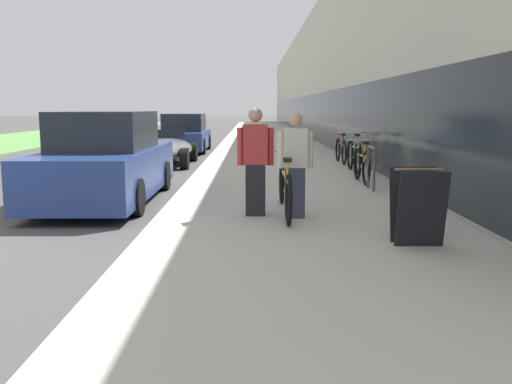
# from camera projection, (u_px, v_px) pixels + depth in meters

# --- Properties ---
(sidewalk_slab) EXTENTS (4.41, 70.00, 0.11)m
(sidewalk_slab) POSITION_uv_depth(u_px,v_px,m) (268.00, 142.00, 27.29)
(sidewalk_slab) COLOR #BCB5A5
(sidewalk_slab) RESTS_ON ground
(storefront_facade) EXTENTS (10.01, 70.00, 6.58)m
(storefront_facade) POSITION_uv_depth(u_px,v_px,m) (383.00, 81.00, 34.78)
(storefront_facade) COLOR beige
(storefront_facade) RESTS_ON ground
(lawn_strip) EXTENTS (6.79, 70.00, 0.03)m
(lawn_strip) POSITION_uv_depth(u_px,v_px,m) (25.00, 139.00, 31.17)
(lawn_strip) COLOR #5B9347
(lawn_strip) RESTS_ON ground
(tandem_bicycle) EXTENTS (0.52, 2.53, 0.90)m
(tandem_bicycle) POSITION_uv_depth(u_px,v_px,m) (285.00, 189.00, 8.57)
(tandem_bicycle) COLOR black
(tandem_bicycle) RESTS_ON sidewalk_slab
(person_rider) EXTENTS (0.52, 0.20, 1.53)m
(person_rider) POSITION_uv_depth(u_px,v_px,m) (295.00, 165.00, 8.20)
(person_rider) COLOR #33384C
(person_rider) RESTS_ON sidewalk_slab
(person_bystander) EXTENTS (0.54, 0.21, 1.58)m
(person_bystander) POSITION_uv_depth(u_px,v_px,m) (255.00, 162.00, 8.38)
(person_bystander) COLOR black
(person_bystander) RESTS_ON sidewalk_slab
(bike_rack_hoop) EXTENTS (0.05, 0.60, 0.84)m
(bike_rack_hoop) POSITION_uv_depth(u_px,v_px,m) (371.00, 163.00, 11.08)
(bike_rack_hoop) COLOR #4C4C51
(bike_rack_hoop) RESTS_ON sidewalk_slab
(cruiser_bike_nearest) EXTENTS (0.52, 1.71, 0.90)m
(cruiser_bike_nearest) POSITION_uv_depth(u_px,v_px,m) (362.00, 165.00, 12.16)
(cruiser_bike_nearest) COLOR black
(cruiser_bike_nearest) RESTS_ON sidewalk_slab
(cruiser_bike_middle) EXTENTS (0.52, 1.86, 0.97)m
(cruiser_bike_middle) POSITION_uv_depth(u_px,v_px,m) (354.00, 156.00, 14.17)
(cruiser_bike_middle) COLOR black
(cruiser_bike_middle) RESTS_ON sidewalk_slab
(cruiser_bike_farthest) EXTENTS (0.52, 1.83, 0.87)m
(cruiser_bike_farthest) POSITION_uv_depth(u_px,v_px,m) (341.00, 150.00, 16.43)
(cruiser_bike_farthest) COLOR black
(cruiser_bike_farthest) RESTS_ON sidewalk_slab
(sandwich_board_sign) EXTENTS (0.56, 0.56, 0.90)m
(sandwich_board_sign) POSITION_uv_depth(u_px,v_px,m) (418.00, 206.00, 6.62)
(sandwich_board_sign) COLOR black
(sandwich_board_sign) RESTS_ON sidewalk_slab
(parked_sedan_curbside) EXTENTS (1.80, 4.80, 1.63)m
(parked_sedan_curbside) POSITION_uv_depth(u_px,v_px,m) (107.00, 161.00, 10.30)
(parked_sedan_curbside) COLOR navy
(parked_sedan_curbside) RESTS_ON ground
(vintage_roadster_curbside) EXTENTS (1.70, 4.24, 1.03)m
(vintage_roadster_curbside) POSITION_uv_depth(u_px,v_px,m) (164.00, 150.00, 16.90)
(vintage_roadster_curbside) COLOR #4C5156
(vintage_roadster_curbside) RESTS_ON ground
(parked_sedan_far) EXTENTS (1.82, 4.32, 1.47)m
(parked_sedan_far) POSITION_uv_depth(u_px,v_px,m) (184.00, 135.00, 22.00)
(parked_sedan_far) COLOR navy
(parked_sedan_far) RESTS_ON ground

